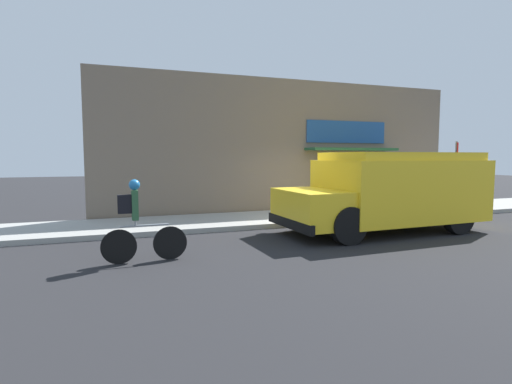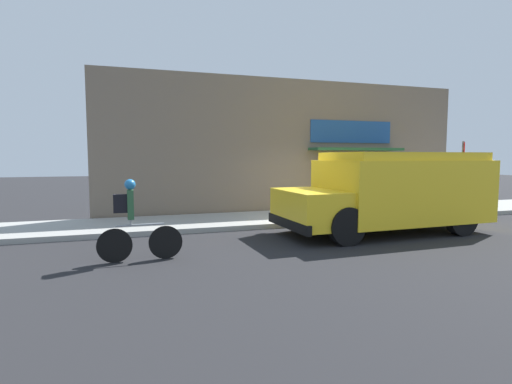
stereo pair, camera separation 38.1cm
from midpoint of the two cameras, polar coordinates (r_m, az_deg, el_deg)
name	(u,v)px [view 1 (the left image)]	position (r m, az deg, el deg)	size (l,w,h in m)	color
ground_plane	(329,225)	(12.35, 9.48, -4.66)	(70.00, 70.00, 0.00)	#232326
sidewalk	(308,216)	(13.52, 6.62, -3.47)	(28.00, 2.72, 0.15)	#999993
storefront	(291,147)	(14.77, 4.33, 6.47)	(13.88, 1.01, 4.86)	#756656
school_bus	(389,190)	(11.55, 17.64, 0.26)	(5.73, 2.88, 2.19)	yellow
cyclist	(138,223)	(8.20, -17.75, -4.18)	(1.66, 0.21, 1.64)	black
stop_sign_post	(456,164)	(15.81, 26.08, 3.55)	(0.45, 0.45, 2.47)	slate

